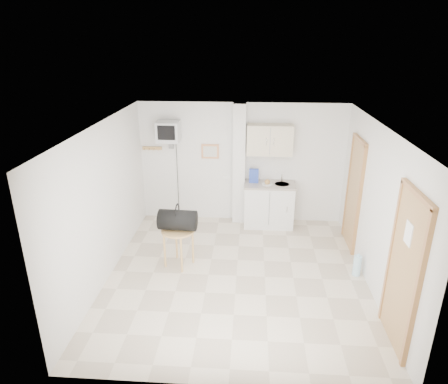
# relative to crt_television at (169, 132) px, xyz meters

# --- Properties ---
(ground) EXTENTS (4.50, 4.50, 0.00)m
(ground) POSITION_rel_crt_television_xyz_m (1.45, -2.02, -1.94)
(ground) COLOR beige
(ground) RESTS_ON ground
(room_envelope) EXTENTS (4.24, 4.54, 2.55)m
(room_envelope) POSITION_rel_crt_television_xyz_m (1.69, -1.93, -0.40)
(room_envelope) COLOR white
(room_envelope) RESTS_ON ground
(kitchenette) EXTENTS (1.03, 0.58, 2.10)m
(kitchenette) POSITION_rel_crt_television_xyz_m (2.02, -0.02, -1.13)
(kitchenette) COLOR silver
(kitchenette) RESTS_ON ground
(crt_television) EXTENTS (0.44, 0.45, 2.15)m
(crt_television) POSITION_rel_crt_television_xyz_m (0.00, 0.00, 0.00)
(crt_television) COLOR slate
(crt_television) RESTS_ON ground
(round_table) EXTENTS (0.57, 0.57, 0.68)m
(round_table) POSITION_rel_crt_television_xyz_m (0.45, -1.74, -1.36)
(round_table) COLOR tan
(round_table) RESTS_ON ground
(duffel_bag) EXTENTS (0.64, 0.38, 0.47)m
(duffel_bag) POSITION_rel_crt_television_xyz_m (0.45, -1.74, -1.08)
(duffel_bag) COLOR black
(duffel_bag) RESTS_ON round_table
(water_bottle) EXTENTS (0.13, 0.13, 0.40)m
(water_bottle) POSITION_rel_crt_television_xyz_m (3.43, -1.85, -1.76)
(water_bottle) COLOR #ADDAEF
(water_bottle) RESTS_ON ground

